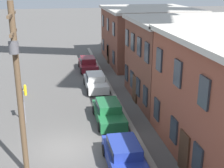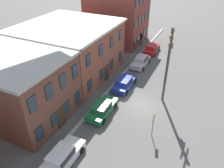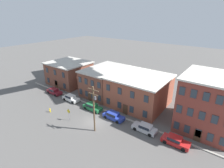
{
  "view_description": "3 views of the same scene",
  "coord_description": "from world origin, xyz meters",
  "px_view_note": "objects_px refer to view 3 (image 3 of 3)",
  "views": [
    {
      "loc": [
        16.57,
        -0.25,
        9.48
      ],
      "look_at": [
        -0.58,
        2.93,
        3.69
      ],
      "focal_mm": 50.0,
      "sensor_mm": 36.0,
      "label": 1
    },
    {
      "loc": [
        -19.48,
        -5.65,
        15.33
      ],
      "look_at": [
        -1.91,
        2.68,
        3.15
      ],
      "focal_mm": 35.0,
      "sensor_mm": 36.0,
      "label": 2
    },
    {
      "loc": [
        20.15,
        -21.0,
        19.67
      ],
      "look_at": [
        0.38,
        5.41,
        6.26
      ],
      "focal_mm": 28.0,
      "sensor_mm": 36.0,
      "label": 3
    }
  ],
  "objects_px": {
    "car_red": "(175,140)",
    "fire_hydrant": "(50,110)",
    "car_blue": "(113,116)",
    "car_white": "(71,98)",
    "car_green": "(92,107)",
    "car_silver": "(145,128)",
    "utility_pole": "(94,107)",
    "car_maroon": "(54,91)",
    "caution_sign": "(69,113)"
  },
  "relations": [
    {
      "from": "caution_sign",
      "to": "car_white",
      "type": "bearing_deg",
      "value": 137.1
    },
    {
      "from": "car_white",
      "to": "fire_hydrant",
      "type": "xyz_separation_m",
      "value": [
        0.51,
        -6.24,
        -0.27
      ]
    },
    {
      "from": "car_red",
      "to": "caution_sign",
      "type": "relative_size",
      "value": 1.7
    },
    {
      "from": "car_green",
      "to": "car_silver",
      "type": "relative_size",
      "value": 1.0
    },
    {
      "from": "car_green",
      "to": "utility_pole",
      "type": "height_order",
      "value": "utility_pole"
    },
    {
      "from": "car_blue",
      "to": "fire_hydrant",
      "type": "bearing_deg",
      "value": -153.95
    },
    {
      "from": "car_green",
      "to": "car_silver",
      "type": "distance_m",
      "value": 12.67
    },
    {
      "from": "car_blue",
      "to": "car_red",
      "type": "height_order",
      "value": "same"
    },
    {
      "from": "car_green",
      "to": "car_red",
      "type": "height_order",
      "value": "same"
    },
    {
      "from": "car_maroon",
      "to": "car_red",
      "type": "xyz_separation_m",
      "value": [
        31.72,
        -0.14,
        0.0
      ]
    },
    {
      "from": "car_green",
      "to": "car_silver",
      "type": "bearing_deg",
      "value": 0.02
    },
    {
      "from": "car_maroon",
      "to": "fire_hydrant",
      "type": "distance_m",
      "value": 9.43
    },
    {
      "from": "caution_sign",
      "to": "car_blue",
      "type": "bearing_deg",
      "value": 40.29
    },
    {
      "from": "car_white",
      "to": "utility_pole",
      "type": "xyz_separation_m",
      "value": [
        12.52,
        -5.26,
        4.13
      ]
    },
    {
      "from": "caution_sign",
      "to": "fire_hydrant",
      "type": "bearing_deg",
      "value": -175.8
    },
    {
      "from": "car_green",
      "to": "car_blue",
      "type": "relative_size",
      "value": 1.0
    },
    {
      "from": "car_white",
      "to": "caution_sign",
      "type": "relative_size",
      "value": 1.7
    },
    {
      "from": "car_white",
      "to": "car_blue",
      "type": "relative_size",
      "value": 1.0
    },
    {
      "from": "car_green",
      "to": "fire_hydrant",
      "type": "distance_m",
      "value": 9.03
    },
    {
      "from": "caution_sign",
      "to": "utility_pole",
      "type": "relative_size",
      "value": 0.3
    },
    {
      "from": "car_silver",
      "to": "car_green",
      "type": "bearing_deg",
      "value": -179.98
    },
    {
      "from": "car_white",
      "to": "car_silver",
      "type": "xyz_separation_m",
      "value": [
        19.72,
        -0.02,
        0.0
      ]
    },
    {
      "from": "car_maroon",
      "to": "caution_sign",
      "type": "height_order",
      "value": "caution_sign"
    },
    {
      "from": "car_green",
      "to": "fire_hydrant",
      "type": "height_order",
      "value": "car_green"
    },
    {
      "from": "car_maroon",
      "to": "car_white",
      "type": "xyz_separation_m",
      "value": [
        6.54,
        -0.02,
        0.0
      ]
    },
    {
      "from": "car_white",
      "to": "caution_sign",
      "type": "distance_m",
      "value": 8.6
    },
    {
      "from": "car_white",
      "to": "utility_pole",
      "type": "bearing_deg",
      "value": -22.8
    },
    {
      "from": "car_white",
      "to": "car_green",
      "type": "relative_size",
      "value": 1.0
    },
    {
      "from": "car_maroon",
      "to": "utility_pole",
      "type": "bearing_deg",
      "value": -15.48
    },
    {
      "from": "car_white",
      "to": "car_red",
      "type": "bearing_deg",
      "value": -0.28
    },
    {
      "from": "car_white",
      "to": "caution_sign",
      "type": "xyz_separation_m",
      "value": [
        6.26,
        -5.81,
        0.98
      ]
    },
    {
      "from": "car_white",
      "to": "car_red",
      "type": "relative_size",
      "value": 1.0
    },
    {
      "from": "car_white",
      "to": "fire_hydrant",
      "type": "height_order",
      "value": "car_white"
    },
    {
      "from": "caution_sign",
      "to": "utility_pole",
      "type": "height_order",
      "value": "utility_pole"
    },
    {
      "from": "car_white",
      "to": "car_silver",
      "type": "relative_size",
      "value": 1.0
    },
    {
      "from": "car_white",
      "to": "fire_hydrant",
      "type": "relative_size",
      "value": 4.58
    },
    {
      "from": "car_red",
      "to": "fire_hydrant",
      "type": "bearing_deg",
      "value": -166.08
    },
    {
      "from": "car_blue",
      "to": "car_white",
      "type": "bearing_deg",
      "value": 179.19
    },
    {
      "from": "car_maroon",
      "to": "car_silver",
      "type": "relative_size",
      "value": 1.0
    },
    {
      "from": "car_maroon",
      "to": "car_silver",
      "type": "distance_m",
      "value": 26.27
    },
    {
      "from": "car_maroon",
      "to": "car_silver",
      "type": "xyz_separation_m",
      "value": [
        26.27,
        -0.03,
        0.0
      ]
    },
    {
      "from": "car_blue",
      "to": "car_silver",
      "type": "height_order",
      "value": "same"
    },
    {
      "from": "car_silver",
      "to": "car_maroon",
      "type": "bearing_deg",
      "value": 179.93
    },
    {
      "from": "car_green",
      "to": "utility_pole",
      "type": "bearing_deg",
      "value": -43.79
    },
    {
      "from": "car_green",
      "to": "caution_sign",
      "type": "distance_m",
      "value": 5.93
    },
    {
      "from": "car_red",
      "to": "fire_hydrant",
      "type": "xyz_separation_m",
      "value": [
        -24.67,
        -6.11,
        -0.27
      ]
    },
    {
      "from": "car_green",
      "to": "car_red",
      "type": "bearing_deg",
      "value": -0.33
    },
    {
      "from": "car_white",
      "to": "car_red",
      "type": "distance_m",
      "value": 25.18
    },
    {
      "from": "utility_pole",
      "to": "caution_sign",
      "type": "bearing_deg",
      "value": -174.98
    },
    {
      "from": "car_green",
      "to": "caution_sign",
      "type": "relative_size",
      "value": 1.7
    }
  ]
}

